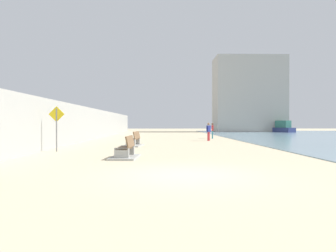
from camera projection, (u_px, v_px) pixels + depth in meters
ground_plane at (170, 141)px, 27.21m from camera, size 120.00×120.00×0.00m
seawall at (82, 124)px, 27.05m from camera, size 0.80×64.00×2.91m
bench_near at (126, 153)px, 13.73m from camera, size 1.24×2.17×0.98m
bench_far at (134, 143)px, 20.82m from camera, size 1.38×2.23×0.98m
person_walking at (209, 130)px, 27.03m from camera, size 0.44×0.36×1.56m
person_standing at (212, 130)px, 30.90m from camera, size 0.22×0.53×1.54m
boat_outer at (281, 128)px, 51.99m from camera, size 3.71×5.75×1.90m
pedestrian_sign at (57, 123)px, 16.84m from camera, size 0.85×0.08×2.43m
harbor_building at (249, 95)px, 55.43m from camera, size 12.00×6.00×13.06m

